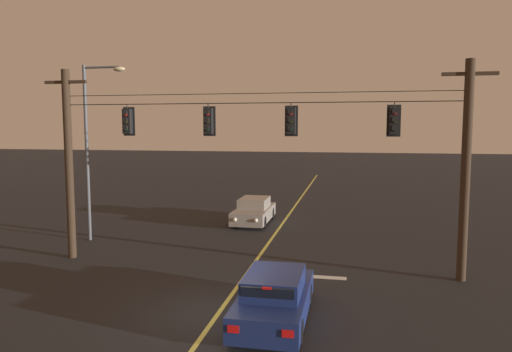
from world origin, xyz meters
name	(u,v)px	position (x,y,z in m)	size (l,w,h in m)	color
ground_plane	(219,313)	(0.00, 0.00, 0.00)	(180.00, 180.00, 0.00)	black
lane_centre_stripe	(275,233)	(0.00, 10.50, 0.00)	(0.14, 60.00, 0.01)	#D1C64C
stop_bar_paint	(299,276)	(1.90, 3.90, 0.00)	(3.40, 0.36, 0.01)	silver
signal_span_assembly	(251,164)	(0.00, 4.50, 3.97)	(16.85, 0.32, 7.63)	#38281C
traffic_light_leftmost	(127,121)	(-4.92, 4.48, 5.58)	(0.48, 0.41, 1.22)	black
traffic_light_left_inner	(208,121)	(-1.63, 4.48, 5.58)	(0.48, 0.41, 1.22)	black
traffic_light_centre	(291,121)	(1.50, 4.48, 5.58)	(0.48, 0.41, 1.22)	black
traffic_light_right_inner	(394,121)	(5.11, 4.48, 5.58)	(0.48, 0.41, 1.22)	black
car_waiting_near_lane	(275,298)	(1.67, -0.19, 0.65)	(1.80, 4.33, 1.39)	navy
car_oncoming_lead	(254,211)	(-1.63, 13.01, 0.65)	(1.80, 4.42, 1.39)	gray
street_lamp_corner	(92,137)	(-8.15, 7.41, 4.91)	(2.11, 0.30, 8.19)	#4C4F54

